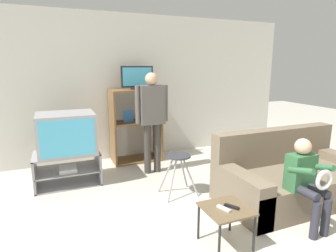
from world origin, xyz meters
TOP-DOWN VIEW (x-y plane):
  - wall_back at (0.00, 3.59)m, footprint 6.40×0.06m
  - tv_stand at (-1.26, 2.67)m, footprint 0.91×0.57m
  - television_main at (-1.24, 2.65)m, footprint 0.78×0.62m
  - media_shelf at (-0.04, 3.28)m, footprint 0.87×0.47m
  - television_flat at (-0.00, 3.26)m, footprint 0.56×0.20m
  - folding_stool at (0.09, 1.72)m, footprint 0.46×0.36m
  - snack_table at (0.05, 0.55)m, footprint 0.42×0.42m
  - remote_control_black at (0.10, 0.54)m, footprint 0.11×0.14m
  - remote_control_white at (0.01, 0.53)m, footprint 0.08×0.15m
  - couch at (1.38, 1.07)m, footprint 1.90×0.94m
  - person_standing_adult at (0.04, 2.62)m, footprint 0.53×0.20m
  - person_seated_child at (1.01, 0.52)m, footprint 0.33×0.43m

SIDE VIEW (x-z plane):
  - tv_stand at x=-1.26m, z-range 0.00..0.47m
  - couch at x=1.38m, z-range -0.15..0.71m
  - snack_table at x=0.05m, z-range 0.15..0.54m
  - remote_control_black at x=0.10m, z-range 0.39..0.41m
  - remote_control_white at x=0.01m, z-range 0.39..0.41m
  - folding_stool at x=0.09m, z-range 0.17..0.73m
  - person_seated_child at x=1.01m, z-range 0.08..1.04m
  - media_shelf at x=-0.04m, z-range 0.01..1.30m
  - television_main at x=-1.24m, z-range 0.47..1.05m
  - person_standing_adult at x=0.04m, z-range 0.17..1.77m
  - wall_back at x=0.00m, z-range 0.00..2.60m
  - television_flat at x=0.00m, z-range 1.28..1.68m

